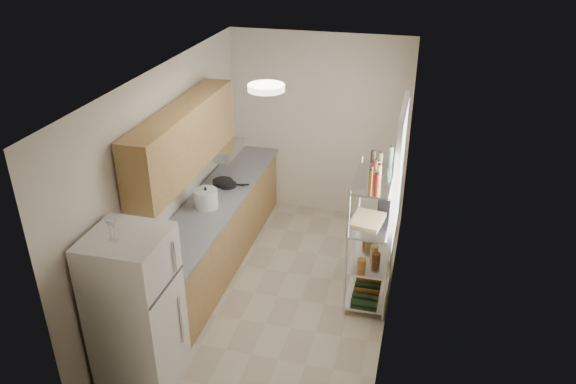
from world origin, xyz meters
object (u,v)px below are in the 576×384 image
at_px(refrigerator, 136,313).
at_px(cutting_board, 367,219).
at_px(frying_pan_large, 223,182).
at_px(espresso_machine, 386,198).
at_px(rice_cooker, 206,199).

height_order(refrigerator, cutting_board, refrigerator).
height_order(frying_pan_large, espresso_machine, espresso_machine).
distance_m(rice_cooker, cutting_board, 1.88).
bearing_deg(refrigerator, frying_pan_large, 92.23).
relative_size(refrigerator, espresso_machine, 6.15).
xyz_separation_m(refrigerator, espresso_machine, (1.98, 2.12, 0.34)).
relative_size(rice_cooker, espresso_machine, 1.05).
distance_m(cutting_board, espresso_machine, 0.37).
bearing_deg(cutting_board, rice_cooker, 178.60).
bearing_deg(frying_pan_large, rice_cooker, -80.52).
relative_size(frying_pan_large, cutting_board, 0.63).
distance_m(refrigerator, espresso_machine, 2.92).
xyz_separation_m(cutting_board, espresso_machine, (0.16, 0.32, 0.12)).
bearing_deg(frying_pan_large, refrigerator, -81.30).
xyz_separation_m(rice_cooker, frying_pan_large, (-0.03, 0.63, -0.09)).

